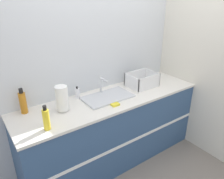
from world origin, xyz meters
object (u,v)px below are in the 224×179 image
Objects in this scene: paper_towel_roll at (62,99)px; dish_rack at (142,81)px; bottle_amber at (23,102)px; bottle_yellow at (46,119)px; soap_dispenser at (77,93)px; sink at (107,96)px.

paper_towel_roll is 1.15m from dish_rack.
bottle_amber is at bearing 151.83° from paper_towel_roll.
bottle_amber is 0.44m from bottle_yellow.
soap_dispenser is (0.53, 0.43, -0.04)m from bottle_yellow.
paper_towel_roll is 0.40m from bottle_amber.
bottle_yellow is 1.69× the size of soap_dispenser.
paper_towel_roll is 1.91× the size of soap_dispenser.
bottle_amber is (-0.35, 0.19, -0.02)m from paper_towel_roll.
sink is 4.02× the size of soap_dispenser.
sink is 0.94m from bottle_amber.
paper_towel_roll is at bearing 42.93° from bottle_yellow.
bottle_yellow is (0.09, -0.43, -0.01)m from bottle_amber.
paper_towel_roll is 1.01× the size of bottle_amber.
sink is 2.12× the size of bottle_amber.
sink is 2.39× the size of bottle_yellow.
bottle_yellow is 0.68m from soap_dispenser.
dish_rack is at bearing -11.14° from soap_dispenser.
bottle_amber is (-1.50, 0.18, 0.06)m from dish_rack.
dish_rack is at bearing 10.29° from bottle_yellow.
soap_dispenser is (-0.29, 0.20, 0.05)m from sink.
paper_towel_roll is (-0.56, 0.02, 0.13)m from sink.
bottle_yellow is at bearing -137.07° from paper_towel_roll.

